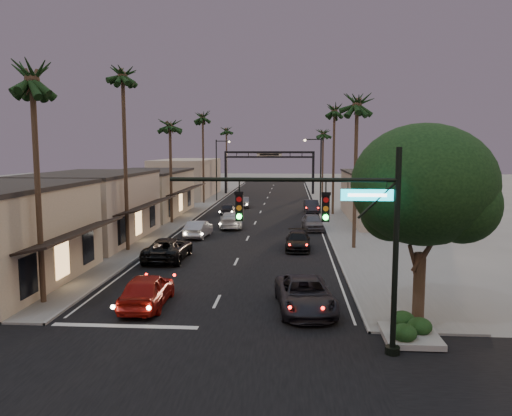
# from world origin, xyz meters

# --- Properties ---
(ground) EXTENTS (200.00, 200.00, 0.00)m
(ground) POSITION_xyz_m (0.00, 40.00, 0.00)
(ground) COLOR slate
(ground) RESTS_ON ground
(road) EXTENTS (14.00, 120.00, 0.02)m
(road) POSITION_xyz_m (0.00, 45.00, 0.00)
(road) COLOR black
(road) RESTS_ON ground
(cross_street) EXTENTS (80.00, 12.00, 0.02)m
(cross_street) POSITION_xyz_m (0.00, 0.00, 0.00)
(cross_street) COLOR black
(cross_street) RESTS_ON ground
(sidewalk_left) EXTENTS (5.00, 92.00, 0.12)m
(sidewalk_left) POSITION_xyz_m (-9.50, 52.00, 0.06)
(sidewalk_left) COLOR slate
(sidewalk_left) RESTS_ON ground
(sidewalk_right) EXTENTS (5.00, 92.00, 0.12)m
(sidewalk_right) POSITION_xyz_m (9.50, 52.00, 0.06)
(sidewalk_right) COLOR slate
(sidewalk_right) RESTS_ON ground
(storefront_mid) EXTENTS (8.00, 14.00, 5.50)m
(storefront_mid) POSITION_xyz_m (-13.00, 26.00, 2.75)
(storefront_mid) COLOR tan
(storefront_mid) RESTS_ON ground
(storefront_far) EXTENTS (8.00, 16.00, 5.00)m
(storefront_far) POSITION_xyz_m (-13.00, 42.00, 2.50)
(storefront_far) COLOR tan
(storefront_far) RESTS_ON ground
(storefront_dist) EXTENTS (8.00, 20.00, 6.00)m
(storefront_dist) POSITION_xyz_m (-13.00, 65.00, 3.00)
(storefront_dist) COLOR tan
(storefront_dist) RESTS_ON ground
(building_right) EXTENTS (8.00, 18.00, 5.00)m
(building_right) POSITION_xyz_m (14.00, 40.00, 2.50)
(building_right) COLOR tan
(building_right) RESTS_ON ground
(traffic_signal) EXTENTS (8.51, 0.22, 7.80)m
(traffic_signal) POSITION_xyz_m (5.69, 4.00, 5.08)
(traffic_signal) COLOR black
(traffic_signal) RESTS_ON ground
(corner_tree) EXTENTS (6.20, 6.20, 8.80)m
(corner_tree) POSITION_xyz_m (9.48, 7.45, 5.98)
(corner_tree) COLOR #38281C
(corner_tree) RESTS_ON ground
(planter) EXTENTS (2.20, 2.60, 0.24)m
(planter) POSITION_xyz_m (8.60, 5.50, 0.00)
(planter) COLOR gray
(planter) RESTS_ON ground
(arch) EXTENTS (15.20, 0.40, 7.27)m
(arch) POSITION_xyz_m (0.00, 70.00, 5.53)
(arch) COLOR black
(arch) RESTS_ON ground
(streetlight_right) EXTENTS (2.13, 0.30, 9.00)m
(streetlight_right) POSITION_xyz_m (6.92, 45.00, 5.33)
(streetlight_right) COLOR black
(streetlight_right) RESTS_ON ground
(streetlight_left) EXTENTS (2.13, 0.30, 9.00)m
(streetlight_left) POSITION_xyz_m (-6.92, 58.00, 5.33)
(streetlight_left) COLOR black
(streetlight_left) RESTS_ON ground
(palm_la) EXTENTS (3.20, 3.20, 13.20)m
(palm_la) POSITION_xyz_m (-8.60, 9.00, 11.44)
(palm_la) COLOR #38281C
(palm_la) RESTS_ON ground
(palm_lb) EXTENTS (3.20, 3.20, 15.20)m
(palm_lb) POSITION_xyz_m (-8.60, 22.00, 13.39)
(palm_lb) COLOR #38281C
(palm_lb) RESTS_ON ground
(palm_lc) EXTENTS (3.20, 3.20, 12.20)m
(palm_lc) POSITION_xyz_m (-8.60, 36.00, 10.47)
(palm_lc) COLOR #38281C
(palm_lc) RESTS_ON ground
(palm_ld) EXTENTS (3.20, 3.20, 14.20)m
(palm_ld) POSITION_xyz_m (-8.60, 55.00, 12.42)
(palm_ld) COLOR #38281C
(palm_ld) RESTS_ON ground
(palm_ra) EXTENTS (3.20, 3.20, 13.20)m
(palm_ra) POSITION_xyz_m (8.60, 24.00, 11.44)
(palm_ra) COLOR #38281C
(palm_ra) RESTS_ON ground
(palm_rb) EXTENTS (3.20, 3.20, 14.20)m
(palm_rb) POSITION_xyz_m (8.60, 44.00, 12.42)
(palm_rb) COLOR #38281C
(palm_rb) RESTS_ON ground
(palm_rc) EXTENTS (3.20, 3.20, 12.20)m
(palm_rc) POSITION_xyz_m (8.60, 64.00, 10.47)
(palm_rc) COLOR #38281C
(palm_rc) RESTS_ON ground
(palm_far) EXTENTS (3.20, 3.20, 13.20)m
(palm_far) POSITION_xyz_m (-8.30, 78.00, 11.44)
(palm_far) COLOR #38281C
(palm_far) RESTS_ON ground
(oncoming_red) EXTENTS (2.13, 4.97, 1.67)m
(oncoming_red) POSITION_xyz_m (-3.30, 8.99, 0.84)
(oncoming_red) COLOR maroon
(oncoming_red) RESTS_ON ground
(oncoming_pickup) EXTENTS (2.64, 5.66, 1.57)m
(oncoming_pickup) POSITION_xyz_m (-4.80, 19.27, 0.78)
(oncoming_pickup) COLOR black
(oncoming_pickup) RESTS_ON ground
(oncoming_silver) EXTENTS (1.92, 4.62, 1.49)m
(oncoming_silver) POSITION_xyz_m (-4.35, 28.24, 0.74)
(oncoming_silver) COLOR #95959A
(oncoming_silver) RESTS_ON ground
(oncoming_white) EXTENTS (2.79, 5.57, 1.55)m
(oncoming_white) POSITION_xyz_m (-2.15, 33.74, 0.78)
(oncoming_white) COLOR #B8B8B8
(oncoming_white) RESTS_ON ground
(oncoming_dgrey) EXTENTS (1.88, 4.27, 1.43)m
(oncoming_dgrey) POSITION_xyz_m (-3.58, 42.95, 0.72)
(oncoming_dgrey) COLOR black
(oncoming_dgrey) RESTS_ON ground
(oncoming_grey_far) EXTENTS (1.92, 4.39, 1.40)m
(oncoming_grey_far) POSITION_xyz_m (-2.58, 50.63, 0.70)
(oncoming_grey_far) COLOR #505055
(oncoming_grey_far) RESTS_ON ground
(curbside_near) EXTENTS (3.16, 5.82, 1.55)m
(curbside_near) POSITION_xyz_m (4.43, 8.96, 0.77)
(curbside_near) COLOR black
(curbside_near) RESTS_ON ground
(curbside_black) EXTENTS (1.98, 4.68, 1.35)m
(curbside_black) POSITION_xyz_m (4.27, 23.49, 0.67)
(curbside_black) COLOR black
(curbside_black) RESTS_ON ground
(curbside_grey) EXTENTS (2.18, 4.69, 1.55)m
(curbside_grey) POSITION_xyz_m (5.79, 32.80, 0.78)
(curbside_grey) COLOR #57575D
(curbside_grey) RESTS_ON ground
(curbside_far) EXTENTS (1.90, 4.73, 1.53)m
(curbside_far) POSITION_xyz_m (6.20, 45.86, 0.76)
(curbside_far) COLOR black
(curbside_far) RESTS_ON ground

